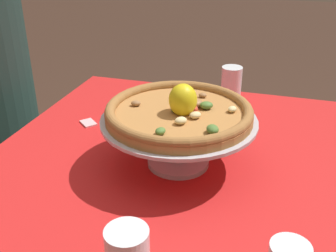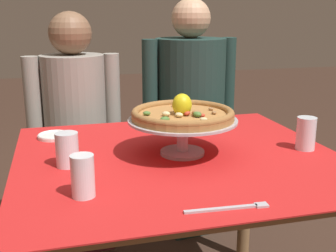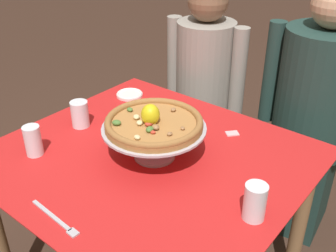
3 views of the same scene
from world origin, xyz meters
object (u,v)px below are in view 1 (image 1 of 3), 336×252
pizza (179,111)px  sugar_packet (88,123)px  pizza_stand (179,130)px  water_glass_side_right (231,86)px

pizza → sugar_packet: pizza is taller
pizza_stand → pizza: (-0.00, -0.00, 0.05)m
pizza → water_glass_side_right: pizza is taller
sugar_packet → pizza: bearing=-113.9°
pizza → water_glass_side_right: (0.43, -0.06, -0.09)m
pizza_stand → sugar_packet: pizza_stand is taller
water_glass_side_right → sugar_packet: size_ratio=2.31×
pizza_stand → pizza: pizza is taller
water_glass_side_right → sugar_packet: 0.48m
pizza → sugar_packet: size_ratio=6.84×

